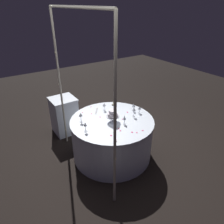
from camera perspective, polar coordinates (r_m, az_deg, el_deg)
The scene contains 27 objects.
ground_plane at distance 3.99m, azimuth -0.00°, elevation -11.52°, with size 12.00×12.00×0.00m, color black.
decorative_arch at distance 2.98m, azimuth -8.76°, elevation 8.56°, with size 1.79×0.06×2.51m.
main_table at distance 3.76m, azimuth -0.00°, elevation -7.13°, with size 1.45×1.45×0.75m.
side_table at distance 4.54m, azimuth -12.96°, elevation -0.94°, with size 0.50×0.50×0.79m.
tiered_cake at distance 3.45m, azimuth 0.22°, elevation -0.59°, with size 0.22×0.22×0.22m.
wine_glass_0 at distance 3.77m, azimuth 7.57°, elevation 1.05°, with size 0.06×0.06×0.13m.
wine_glass_1 at distance 3.22m, azimuth -7.38°, elevation -3.53°, with size 0.06×0.06×0.16m.
wine_glass_2 at distance 3.48m, azimuth -8.61°, elevation -0.84°, with size 0.06×0.06×0.17m.
wine_glass_3 at distance 3.83m, azimuth 5.97°, elevation 1.75°, with size 0.06×0.06×0.15m.
wine_glass_4 at distance 3.63m, azimuth 6.06°, elevation 0.60°, with size 0.06×0.06×0.17m.
wine_glass_5 at distance 3.84m, azimuth -2.16°, elevation 1.93°, with size 0.06×0.06×0.14m.
wine_glass_6 at distance 3.40m, azimuth 3.45°, elevation -1.65°, with size 0.06×0.06×0.16m.
cake_knife at distance 3.90m, azimuth -4.21°, elevation 0.65°, with size 0.25×0.20×0.01m.
rose_petal_0 at distance 3.07m, azimuth 0.98°, elevation -7.65°, with size 0.04×0.02×0.00m, color #C61951.
rose_petal_1 at distance 4.02m, azimuth -5.82°, elevation 1.40°, with size 0.03×0.02×0.00m, color #C61951.
rose_petal_2 at distance 3.25m, azimuth 5.55°, elevation -5.56°, with size 0.04×0.03×0.00m, color #C61951.
rose_petal_3 at distance 3.62m, azimuth -1.02°, elevation -1.62°, with size 0.03×0.02×0.00m, color #C61951.
rose_petal_4 at distance 3.33m, azimuth 1.88°, elevation -4.58°, with size 0.03×0.02×0.00m, color #C61951.
rose_petal_5 at distance 3.25m, azimuth 6.84°, elevation -5.66°, with size 0.03×0.02×0.00m, color #C61951.
rose_petal_6 at distance 3.27m, azimuth 2.31°, elevation -5.18°, with size 0.03×0.02×0.00m, color #C61951.
rose_petal_7 at distance 3.83m, azimuth -8.15°, elevation -0.17°, with size 0.03×0.02×0.00m, color #C61951.
rose_petal_8 at distance 3.31m, azimuth 8.44°, elevation -5.07°, with size 0.03×0.02×0.00m, color #C61951.
rose_petal_9 at distance 3.16m, azimuth -0.25°, elevation -6.47°, with size 0.04×0.02×0.00m, color #C61951.
rose_petal_10 at distance 3.77m, azimuth -5.67°, elevation -0.49°, with size 0.03×0.02×0.00m, color #C61951.
rose_petal_11 at distance 3.59m, azimuth 2.92°, elevation -1.97°, with size 0.04×0.03×0.00m, color #C61951.
rose_petal_12 at distance 3.65m, azimuth -3.30°, elevation -1.39°, with size 0.03×0.02×0.00m, color #C61951.
rose_petal_13 at distance 3.81m, azimuth 4.28°, elevation -0.08°, with size 0.04×0.03×0.00m, color #C61951.
Camera 1 is at (-2.56, 1.71, 2.54)m, focal length 33.22 mm.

